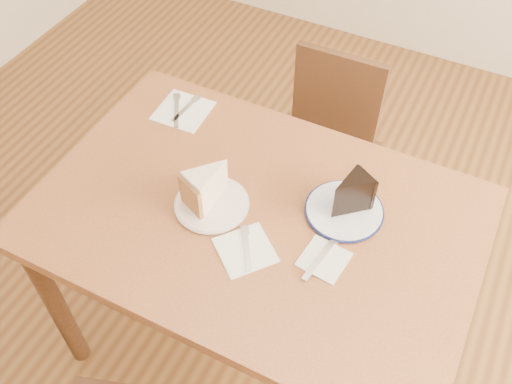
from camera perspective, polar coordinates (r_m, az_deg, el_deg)
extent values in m
plane|color=#492A13|center=(2.19, -0.04, -14.35)|extent=(4.00, 4.00, 0.00)
cube|color=#5A2F18|center=(1.57, -0.05, -2.55)|extent=(1.20, 0.80, 0.04)
cylinder|color=black|center=(1.95, -19.37, -10.61)|extent=(0.06, 0.06, 0.71)
cylinder|color=black|center=(2.23, -8.54, 2.65)|extent=(0.06, 0.06, 0.71)
cylinder|color=black|center=(2.01, 18.53, -7.60)|extent=(0.06, 0.06, 0.71)
cube|color=black|center=(2.13, 5.91, 2.85)|extent=(0.40, 0.40, 0.04)
cylinder|color=black|center=(2.38, 10.70, 0.54)|extent=(0.04, 0.04, 0.40)
cylinder|color=black|center=(2.44, 3.35, 3.12)|extent=(0.04, 0.04, 0.40)
cylinder|color=black|center=(2.17, 7.88, -5.44)|extent=(0.04, 0.04, 0.40)
cylinder|color=black|center=(2.24, -0.08, -2.44)|extent=(0.04, 0.04, 0.40)
cube|color=black|center=(2.12, 8.13, 9.60)|extent=(0.33, 0.03, 0.35)
cylinder|color=silver|center=(1.57, -4.43, -1.22)|extent=(0.20, 0.20, 0.01)
cylinder|color=white|center=(1.57, 8.81, -1.85)|extent=(0.21, 0.21, 0.01)
cube|color=white|center=(1.48, -1.07, -5.82)|extent=(0.19, 0.19, 0.00)
cube|color=white|center=(1.47, 6.82, -6.70)|extent=(0.12, 0.12, 0.00)
cube|color=white|center=(1.85, -7.30, 8.07)|extent=(0.17, 0.17, 0.00)
cube|color=silver|center=(1.47, -0.92, -5.62)|extent=(0.09, 0.13, 0.00)
cube|color=silver|center=(1.47, 6.58, -6.44)|extent=(0.04, 0.17, 0.00)
cube|color=silver|center=(1.85, -7.06, 8.25)|extent=(0.03, 0.14, 0.00)
cube|color=silver|center=(1.85, -7.96, 8.10)|extent=(0.09, 0.14, 0.00)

